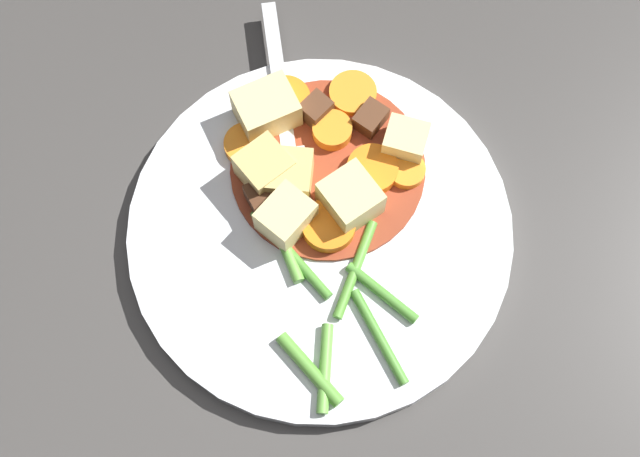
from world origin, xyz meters
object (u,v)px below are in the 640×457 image
carrot_slice_0 (285,102)px  carrot_slice_3 (372,170)px  meat_chunk_1 (370,119)px  fork (285,120)px  carrot_slice_6 (246,145)px  carrot_slice_4 (327,131)px  carrot_slice_5 (406,171)px  potato_chunk_4 (286,215)px  potato_chunk_0 (264,169)px  meat_chunk_0 (316,111)px  potato_chunk_5 (288,176)px  carrot_slice_1 (328,229)px  potato_chunk_3 (350,199)px  dinner_plate (320,232)px  potato_chunk_1 (405,141)px  potato_chunk_2 (266,109)px  meat_chunk_2 (267,203)px  carrot_slice_2 (353,94)px

carrot_slice_0 → carrot_slice_3: bearing=-124.2°
meat_chunk_1 → fork: size_ratio=0.12×
carrot_slice_6 → carrot_slice_4: bearing=-73.0°
carrot_slice_4 → meat_chunk_1: bearing=-68.4°
carrot_slice_5 → fork: carrot_slice_5 is taller
carrot_slice_0 → carrot_slice_6: (-0.03, 0.02, -0.00)m
potato_chunk_4 → potato_chunk_0: bearing=31.7°
carrot_slice_3 → meat_chunk_0: size_ratio=1.79×
potato_chunk_5 → potato_chunk_4: bearing=-174.3°
potato_chunk_4 → meat_chunk_0: 0.08m
carrot_slice_1 → potato_chunk_3: size_ratio=1.04×
meat_chunk_0 → dinner_plate: bearing=-171.2°
carrot_slice_3 → carrot_slice_1: bearing=151.6°
potato_chunk_0 → potato_chunk_1: (0.03, -0.09, -0.00)m
carrot_slice_0 → potato_chunk_4: 0.09m
carrot_slice_5 → potato_chunk_0: 0.09m
meat_chunk_0 → potato_chunk_0: bearing=150.0°
carrot_slice_5 → potato_chunk_5: bearing=102.1°
carrot_slice_4 → potato_chunk_0: potato_chunk_0 is taller
carrot_slice_0 → potato_chunk_2: 0.02m
carrot_slice_3 → potato_chunk_5: bearing=104.4°
carrot_slice_5 → potato_chunk_1: size_ratio=0.92×
meat_chunk_0 → fork: bearing=105.7°
potato_chunk_2 → potato_chunk_4: (-0.07, -0.02, 0.00)m
potato_chunk_3 → potato_chunk_5: (0.01, 0.04, -0.00)m
potato_chunk_3 → potato_chunk_4: potato_chunk_3 is taller
meat_chunk_0 → meat_chunk_2: size_ratio=0.67×
carrot_slice_5 → potato_chunk_2: size_ratio=0.64×
potato_chunk_0 → potato_chunk_2: (0.04, 0.00, -0.00)m
carrot_slice_1 → carrot_slice_3: same height
potato_chunk_2 → fork: size_ratio=0.23×
potato_chunk_1 → potato_chunk_2: bearing=83.1°
carrot_slice_3 → potato_chunk_0: (-0.01, 0.07, 0.01)m
carrot_slice_1 → fork: carrot_slice_1 is taller
carrot_slice_3 → potato_chunk_2: bearing=66.7°
carrot_slice_2 → potato_chunk_1: 0.05m
carrot_slice_3 → meat_chunk_0: meat_chunk_0 is taller
carrot_slice_6 → potato_chunk_3: (-0.03, -0.07, 0.01)m
carrot_slice_0 → carrot_slice_2: bearing=-74.7°
carrot_slice_1 → potato_chunk_1: size_ratio=1.29×
potato_chunk_5 → meat_chunk_1: (0.05, -0.05, -0.01)m
carrot_slice_0 → potato_chunk_5: potato_chunk_5 is taller
fork → carrot_slice_5: bearing=-108.7°
potato_chunk_5 → meat_chunk_0: (0.05, -0.01, -0.00)m
potato_chunk_1 → meat_chunk_2: bearing=122.1°
dinner_plate → carrot_slice_2: (0.10, -0.01, 0.01)m
carrot_slice_1 → fork: 0.09m
carrot_slice_5 → meat_chunk_2: 0.10m
potato_chunk_0 → carrot_slice_6: bearing=38.1°
carrot_slice_0 → potato_chunk_4: potato_chunk_4 is taller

